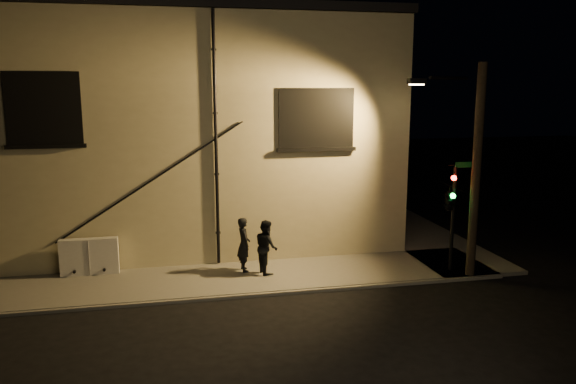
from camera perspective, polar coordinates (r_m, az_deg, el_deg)
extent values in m
plane|color=black|center=(16.93, 0.07, -10.28)|extent=(90.00, 90.00, 0.00)
cube|color=#66645C|center=(17.98, -10.47, -8.97)|extent=(20.00, 3.00, 0.12)
cube|color=#66645C|center=(26.12, 10.36, -2.73)|extent=(3.00, 16.00, 0.12)
cube|color=#C7BC8F|center=(24.51, -11.37, 6.28)|extent=(16.00, 12.00, 8.50)
cube|color=black|center=(24.58, -11.77, 16.56)|extent=(16.20, 12.20, 0.30)
cube|color=black|center=(18.79, -23.58, 7.81)|extent=(2.20, 0.10, 2.20)
cube|color=black|center=(18.81, -23.58, 7.82)|extent=(1.98, 0.05, 1.98)
cube|color=black|center=(19.10, 2.90, 7.52)|extent=(2.60, 0.10, 2.00)
cube|color=#A5B28C|center=(19.12, 2.89, 7.52)|extent=(2.38, 0.05, 1.78)
cylinder|color=black|center=(18.51, -7.33, 5.20)|extent=(0.11, 0.11, 8.30)
cylinder|color=black|center=(18.66, -13.99, 0.95)|extent=(5.96, 0.04, 3.75)
cylinder|color=black|center=(18.64, -13.63, 1.15)|extent=(5.96, 0.04, 3.75)
cube|color=silver|center=(19.09, -19.53, -6.20)|extent=(1.79, 0.30, 1.18)
imported|color=black|center=(18.34, -4.51, -5.32)|extent=(0.49, 0.69, 1.77)
imported|color=black|center=(18.10, -2.21, -5.57)|extent=(0.78, 0.94, 1.74)
cylinder|color=black|center=(18.91, 16.38, -2.66)|extent=(0.12, 0.12, 3.42)
imported|color=black|center=(18.55, 16.08, -0.60)|extent=(0.64, 2.10, 0.83)
sphere|color=#FF140C|center=(18.29, 16.51, 1.37)|extent=(0.17, 0.17, 0.17)
sphere|color=#14FF3F|center=(18.39, 16.41, -0.38)|extent=(0.17, 0.17, 0.17)
cube|color=#0C4C1E|center=(18.76, 17.61, 2.66)|extent=(0.70, 0.03, 0.18)
cylinder|color=black|center=(18.35, 18.56, 1.78)|extent=(0.28, 0.28, 6.78)
cylinder|color=black|center=(18.24, 16.03, 11.07)|extent=(1.72, 0.94, 0.10)
cube|color=black|center=(18.38, 12.95, 10.91)|extent=(0.55, 0.28, 0.18)
cube|color=#FFC672|center=(18.38, 12.94, 10.60)|extent=(0.42, 0.20, 0.04)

